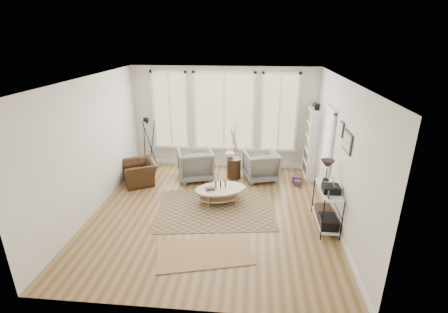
# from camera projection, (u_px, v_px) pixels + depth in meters

# --- Properties ---
(room) EXTENTS (5.50, 5.54, 2.90)m
(room) POSITION_uv_depth(u_px,v_px,m) (213.00, 151.00, 6.73)
(room) COLOR olive
(room) RESTS_ON ground
(bay_window) EXTENTS (4.14, 0.12, 2.24)m
(bay_window) POSITION_uv_depth(u_px,v_px,m) (224.00, 113.00, 9.17)
(bay_window) COLOR tan
(bay_window) RESTS_ON ground
(door) EXTENTS (0.09, 1.06, 2.22)m
(door) POSITION_uv_depth(u_px,v_px,m) (326.00, 151.00, 7.66)
(door) COLOR silver
(door) RESTS_ON ground
(bookcase) EXTENTS (0.31, 0.85, 2.06)m
(bookcase) POSITION_uv_depth(u_px,v_px,m) (312.00, 143.00, 8.73)
(bookcase) COLOR white
(bookcase) RESTS_ON ground
(low_shelf) EXTENTS (0.38, 1.08, 1.30)m
(low_shelf) POSITION_uv_depth(u_px,v_px,m) (327.00, 203.00, 6.55)
(low_shelf) COLOR white
(low_shelf) RESTS_ON ground
(wall_art) EXTENTS (0.04, 0.88, 0.44)m
(wall_art) POSITION_uv_depth(u_px,v_px,m) (346.00, 138.00, 6.07)
(wall_art) COLOR black
(wall_art) RESTS_ON ground
(rug_main) EXTENTS (2.79, 2.24, 0.01)m
(rug_main) POSITION_uv_depth(u_px,v_px,m) (215.00, 209.00, 7.33)
(rug_main) COLOR brown
(rug_main) RESTS_ON ground
(rug_runner) EXTENTS (1.87, 1.33, 0.01)m
(rug_runner) POSITION_uv_depth(u_px,v_px,m) (204.00, 252.00, 5.86)
(rug_runner) COLOR brown
(rug_runner) RESTS_ON ground
(coffee_table) EXTENTS (1.35, 1.08, 0.54)m
(coffee_table) POSITION_uv_depth(u_px,v_px,m) (220.00, 191.00, 7.51)
(coffee_table) COLOR tan
(coffee_table) RESTS_ON ground
(armchair_left) EXTENTS (1.13, 1.14, 0.83)m
(armchair_left) POSITION_uv_depth(u_px,v_px,m) (195.00, 164.00, 8.74)
(armchair_left) COLOR slate
(armchair_left) RESTS_ON ground
(armchair_right) EXTENTS (1.04, 1.06, 0.79)m
(armchair_right) POSITION_uv_depth(u_px,v_px,m) (261.00, 166.00, 8.71)
(armchair_right) COLOR slate
(armchair_right) RESTS_ON ground
(side_table) EXTENTS (0.38, 0.38, 1.58)m
(side_table) POSITION_uv_depth(u_px,v_px,m) (234.00, 152.00, 8.66)
(side_table) COLOR #382112
(side_table) RESTS_ON ground
(vase) EXTENTS (0.29, 0.29, 0.24)m
(vase) POSITION_uv_depth(u_px,v_px,m) (230.00, 153.00, 8.79)
(vase) COLOR silver
(vase) RESTS_ON side_table
(accent_chair) EXTENTS (1.17, 1.13, 0.59)m
(accent_chair) POSITION_uv_depth(u_px,v_px,m) (140.00, 172.00, 8.54)
(accent_chair) COLOR #382112
(accent_chair) RESTS_ON ground
(tripod_camera) EXTENTS (0.54, 0.54, 1.54)m
(tripod_camera) POSITION_uv_depth(u_px,v_px,m) (149.00, 146.00, 9.24)
(tripod_camera) COLOR black
(tripod_camera) RESTS_ON ground
(book_stack_near) EXTENTS (0.28, 0.33, 0.18)m
(book_stack_near) POSITION_uv_depth(u_px,v_px,m) (297.00, 179.00, 8.65)
(book_stack_near) COLOR maroon
(book_stack_near) RESTS_ON ground
(book_stack_far) EXTENTS (0.23, 0.26, 0.14)m
(book_stack_far) POSITION_uv_depth(u_px,v_px,m) (298.00, 183.00, 8.46)
(book_stack_far) COLOR maroon
(book_stack_far) RESTS_ON ground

